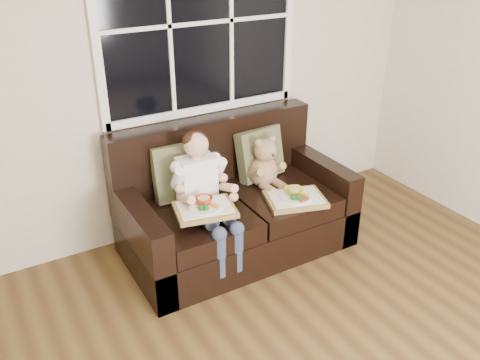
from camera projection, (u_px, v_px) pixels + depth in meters
room_walls at (453, 161)px, 1.68m from camera, size 4.52×5.02×2.71m
window_back at (200, 23)px, 3.70m from camera, size 1.62×0.04×1.37m
loveseat at (233, 210)px, 3.94m from camera, size 1.70×0.92×0.96m
pillow_left at (181, 172)px, 3.75m from camera, size 0.43×0.22×0.43m
pillow_right at (260, 154)px, 4.06m from camera, size 0.43×0.24×0.41m
child at (203, 186)px, 3.56m from camera, size 0.39×0.60×0.88m
teddy_bear at (265, 165)px, 3.94m from camera, size 0.25×0.31×0.42m
tray_left at (205, 208)px, 3.44m from camera, size 0.46×0.38×0.09m
tray_right at (295, 198)px, 3.76m from camera, size 0.50×0.43×0.10m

